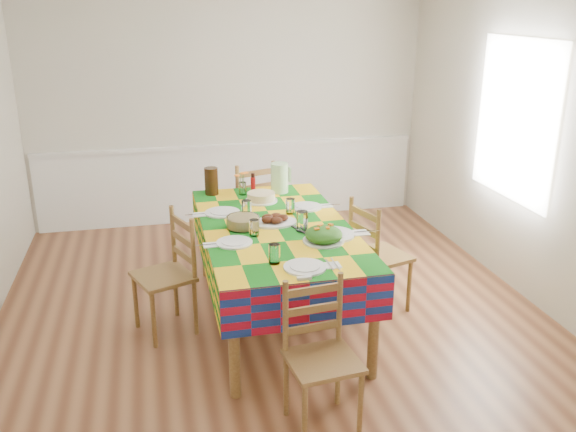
% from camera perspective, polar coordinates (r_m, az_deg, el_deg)
% --- Properties ---
extents(room, '(4.58, 5.08, 2.78)m').
position_cam_1_polar(room, '(4.65, -1.49, 5.36)').
color(room, brown).
rests_on(room, ground).
extents(wainscot, '(4.41, 0.06, 0.92)m').
position_cam_1_polar(wainscot, '(7.25, -5.33, 3.40)').
color(wainscot, white).
rests_on(wainscot, room).
extents(window_right, '(0.00, 1.40, 1.40)m').
position_cam_1_polar(window_right, '(5.74, 20.47, 8.40)').
color(window_right, white).
rests_on(window_right, room).
extents(dining_table, '(1.14, 2.12, 0.82)m').
position_cam_1_polar(dining_table, '(4.81, -1.16, -1.88)').
color(dining_table, brown).
rests_on(dining_table, room).
extents(setting_near_head, '(0.46, 0.31, 0.14)m').
position_cam_1_polar(setting_near_head, '(4.04, 0.63, -4.33)').
color(setting_near_head, white).
rests_on(setting_near_head, dining_table).
extents(setting_left_near, '(0.48, 0.29, 0.13)m').
position_cam_1_polar(setting_left_near, '(4.47, -4.44, -1.98)').
color(setting_left_near, white).
rests_on(setting_left_near, dining_table).
extents(setting_left_far, '(0.53, 0.31, 0.14)m').
position_cam_1_polar(setting_left_far, '(5.02, -5.43, 0.46)').
color(setting_left_far, white).
rests_on(setting_left_far, dining_table).
extents(setting_right_near, '(0.61, 0.35, 0.16)m').
position_cam_1_polar(setting_right_near, '(4.60, 3.27, -1.26)').
color(setting_right_near, white).
rests_on(setting_right_near, dining_table).
extents(setting_right_far, '(0.50, 0.29, 0.13)m').
position_cam_1_polar(setting_right_far, '(5.12, 1.27, 0.90)').
color(setting_right_far, white).
rests_on(setting_right_far, dining_table).
extents(meat_platter, '(0.37, 0.26, 0.07)m').
position_cam_1_polar(meat_platter, '(4.80, -1.30, -0.39)').
color(meat_platter, white).
rests_on(meat_platter, dining_table).
extents(salad_platter, '(0.31, 0.31, 0.13)m').
position_cam_1_polar(salad_platter, '(4.44, 3.36, -1.81)').
color(salad_platter, white).
rests_on(salad_platter, dining_table).
extents(pasta_bowl, '(0.26, 0.26, 0.09)m').
position_cam_1_polar(pasta_bowl, '(4.72, -4.23, -0.57)').
color(pasta_bowl, white).
rests_on(pasta_bowl, dining_table).
extents(cake, '(0.29, 0.29, 0.08)m').
position_cam_1_polar(cake, '(5.34, -2.54, 1.77)').
color(cake, white).
rests_on(cake, dining_table).
extents(serving_utensils, '(0.17, 0.37, 0.01)m').
position_cam_1_polar(serving_utensils, '(4.74, 0.93, -0.99)').
color(serving_utensils, black).
rests_on(serving_utensils, dining_table).
extents(flower_vase, '(0.14, 0.11, 0.22)m').
position_cam_1_polar(flower_vase, '(5.52, -4.29, 2.92)').
color(flower_vase, white).
rests_on(flower_vase, dining_table).
extents(hot_sauce, '(0.04, 0.04, 0.18)m').
position_cam_1_polar(hot_sauce, '(5.58, -3.29, 3.11)').
color(hot_sauce, red).
rests_on(hot_sauce, dining_table).
extents(green_pitcher, '(0.16, 0.16, 0.27)m').
position_cam_1_polar(green_pitcher, '(5.57, -0.80, 3.60)').
color(green_pitcher, '#B5EAA5').
rests_on(green_pitcher, dining_table).
extents(tea_pitcher, '(0.12, 0.12, 0.25)m').
position_cam_1_polar(tea_pitcher, '(5.55, -7.19, 3.26)').
color(tea_pitcher, black).
rests_on(tea_pitcher, dining_table).
extents(name_card, '(0.09, 0.03, 0.02)m').
position_cam_1_polar(name_card, '(3.86, 1.54, -5.84)').
color(name_card, white).
rests_on(name_card, dining_table).
extents(chair_near, '(0.45, 0.43, 0.93)m').
position_cam_1_polar(chair_near, '(3.77, 3.05, -13.04)').
color(chair_near, brown).
rests_on(chair_near, room).
extents(chair_far, '(0.55, 0.53, 1.02)m').
position_cam_1_polar(chair_far, '(6.13, -3.57, 0.57)').
color(chair_far, brown).
rests_on(chair_far, room).
extents(chair_left, '(0.53, 0.55, 0.96)m').
position_cam_1_polar(chair_left, '(4.85, -11.13, -5.42)').
color(chair_left, brown).
rests_on(chair_left, room).
extents(chair_right, '(0.52, 0.53, 0.97)m').
position_cam_1_polar(chair_right, '(5.13, 8.25, -3.77)').
color(chair_right, brown).
rests_on(chair_right, room).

